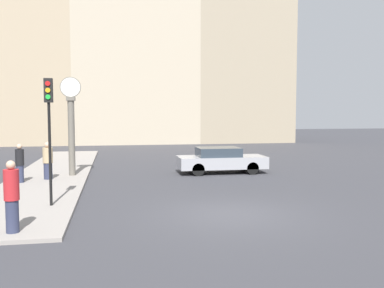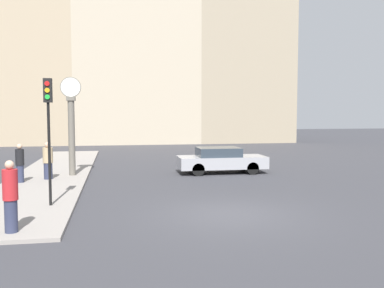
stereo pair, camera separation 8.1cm
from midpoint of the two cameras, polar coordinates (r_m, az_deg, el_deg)
ground_plane at (r=13.25m, az=4.97°, el=-9.30°), size 120.00×120.00×0.00m
sidewalk_corner at (r=22.42m, az=-18.05°, el=-3.75°), size 3.45×23.18×0.10m
building_row at (r=43.20m, az=-6.03°, el=11.38°), size 28.91×5.00×19.82m
sedan_car at (r=21.81m, az=3.76°, el=-2.13°), size 4.44×1.79×1.31m
traffic_light_near at (r=14.33m, az=-18.68°, el=3.64°), size 0.26×0.24×4.07m
street_clock at (r=20.96m, az=-15.90°, el=2.28°), size 0.96×0.40×4.64m
pedestrian_red_top at (r=11.61m, az=-23.09°, el=-6.48°), size 0.37×0.37×1.81m
pedestrian_black_jacket at (r=19.61m, az=-22.09°, el=-2.39°), size 0.35×0.35×1.66m
pedestrian_tan_coat at (r=20.16m, az=-18.78°, el=-2.16°), size 0.44×0.44×1.67m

